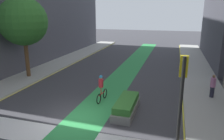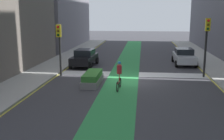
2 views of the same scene
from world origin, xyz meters
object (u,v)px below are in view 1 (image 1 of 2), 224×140
(median_planter, at_px, (126,106))
(street_tree_near, at_px, (23,22))
(pedestrian_sidewalk_right_a, at_px, (213,86))
(traffic_signal_near_right, at_px, (182,83))
(cyclist_in_lane, at_px, (101,88))

(median_planter, bearing_deg, street_tree_near, 156.43)
(street_tree_near, bearing_deg, pedestrian_sidewalk_right_a, -2.80)
(street_tree_near, relative_size, median_planter, 2.18)
(traffic_signal_near_right, relative_size, street_tree_near, 0.58)
(cyclist_in_lane, height_order, street_tree_near, street_tree_near)
(street_tree_near, distance_m, median_planter, 12.04)
(traffic_signal_near_right, xyz_separation_m, street_tree_near, (-13.15, 6.57, 2.17))
(cyclist_in_lane, distance_m, pedestrian_sidewalk_right_a, 7.62)
(median_planter, bearing_deg, cyclist_in_lane, 149.46)
(traffic_signal_near_right, distance_m, street_tree_near, 14.86)
(median_planter, bearing_deg, pedestrian_sidewalk_right_a, 35.30)
(traffic_signal_near_right, height_order, median_planter, traffic_signal_near_right)
(pedestrian_sidewalk_right_a, bearing_deg, traffic_signal_near_right, -111.14)
(traffic_signal_near_right, distance_m, median_planter, 4.40)
(street_tree_near, height_order, median_planter, street_tree_near)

